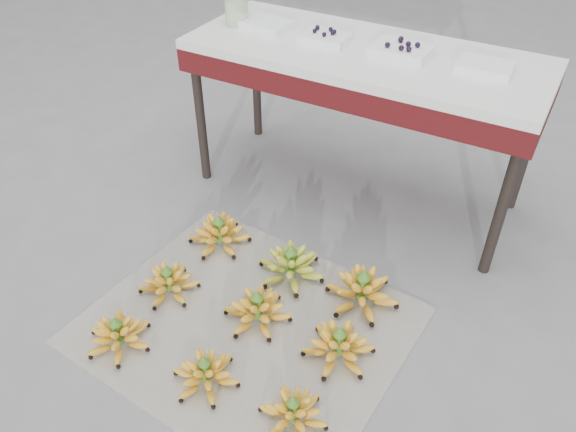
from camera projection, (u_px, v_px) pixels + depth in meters
The scene contains 17 objects.
ground at pixel (264, 317), 2.37m from camera, with size 60.00×60.00×0.00m, color slate.
newspaper_mat at pixel (247, 325), 2.33m from camera, with size 1.25×1.05×0.01m, color white.
bunch_front_left at pixel (119, 335), 2.22m from camera, with size 0.32×0.32×0.16m.
bunch_front_center at pixel (206, 374), 2.08m from camera, with size 0.28×0.28×0.15m.
bunch_front_right at pixel (293, 413), 1.95m from camera, with size 0.29×0.29×0.15m.
bunch_mid_left at pixel (169, 283), 2.45m from camera, with size 0.31×0.31×0.16m.
bunch_mid_center at pixel (258, 310), 2.32m from camera, with size 0.34×0.34×0.17m.
bunch_mid_right at pixel (339, 346), 2.17m from camera, with size 0.34×0.34×0.17m.
bunch_back_left at pixel (220, 234), 2.69m from camera, with size 0.36×0.36×0.18m.
bunch_back_center at pixel (291, 266), 2.52m from camera, with size 0.38×0.38×0.18m.
bunch_back_right at pixel (362, 291), 2.40m from camera, with size 0.36×0.36×0.19m.
vendor_table at pixel (364, 68), 2.64m from camera, with size 1.68×0.67×0.81m.
tray_far_left at pixel (267, 25), 2.78m from camera, with size 0.25×0.20×0.04m.
tray_left at pixel (325, 38), 2.64m from camera, with size 0.23×0.16×0.06m.
tray_right at pixel (401, 50), 2.52m from camera, with size 0.26×0.19×0.07m.
tray_far_right at pixel (485, 67), 2.38m from camera, with size 0.23×0.17×0.04m.
glass_jar at pixel (237, 10), 2.79m from camera, with size 0.12×0.12×0.15m, color #DAF3C2.
Camera 1 is at (0.87, -1.34, 1.81)m, focal length 35.00 mm.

